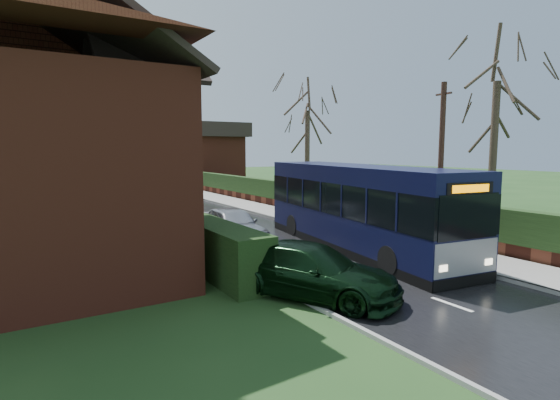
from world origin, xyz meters
TOP-DOWN VIEW (x-y plane):
  - ground at (0.00, 0.00)m, footprint 140.00×140.00m
  - road at (0.00, 10.00)m, footprint 6.00×100.00m
  - pavement at (4.25, 10.00)m, footprint 2.50×100.00m
  - kerb_right at (3.05, 10.00)m, footprint 0.12×100.00m
  - kerb_left at (-3.05, 10.00)m, footprint 0.12×100.00m
  - front_hedge at (-3.90, 5.00)m, footprint 1.20×16.00m
  - picket_fence at (-3.15, 5.00)m, footprint 0.10×16.00m
  - right_wall_hedge at (5.80, 10.00)m, footprint 0.60×50.00m
  - brick_house at (-8.73, 4.78)m, footprint 9.30×14.60m
  - bus at (2.19, -0.04)m, footprint 3.92×11.06m
  - car_silver at (-1.50, 3.60)m, footprint 1.97×4.50m
  - car_green at (-2.63, -3.58)m, footprint 3.98×5.21m
  - car_distant at (2.00, 34.77)m, footprint 2.67×4.48m
  - bus_stop_sign at (4.00, 6.00)m, footprint 0.14×0.41m
  - telegraph_pole at (5.80, -0.97)m, footprint 0.23×0.85m
  - tree_right_near at (9.00, -1.22)m, footprint 4.54×4.54m
  - tree_right_far at (9.00, 13.01)m, footprint 4.89×4.89m
  - tree_house_side at (-9.29, 14.47)m, footprint 4.86×4.86m

SIDE VIEW (x-z plane):
  - ground at x=0.00m, z-range 0.00..0.00m
  - road at x=0.00m, z-range 0.00..0.02m
  - kerb_left at x=-3.05m, z-range 0.00..0.10m
  - pavement at x=4.25m, z-range 0.00..0.14m
  - kerb_right at x=3.05m, z-range 0.00..0.14m
  - picket_fence at x=-3.15m, z-range 0.00..0.90m
  - car_distant at x=2.00m, z-range 0.00..1.40m
  - car_green at x=-2.63m, z-range 0.00..1.41m
  - car_silver at x=-1.50m, z-range 0.00..1.51m
  - front_hedge at x=-3.90m, z-range 0.00..1.60m
  - right_wall_hedge at x=5.80m, z-range 0.12..1.92m
  - bus at x=2.19m, z-range -0.01..3.28m
  - bus_stop_sign at x=4.00m, z-range 0.44..3.17m
  - telegraph_pole at x=5.80m, z-range 0.04..6.65m
  - brick_house at x=-8.73m, z-range -0.77..9.53m
  - tree_right_far at x=9.00m, z-range 2.34..11.79m
  - tree_right_near at x=9.00m, z-range 2.42..12.22m
  - tree_house_side at x=-9.29m, z-range 2.73..13.76m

